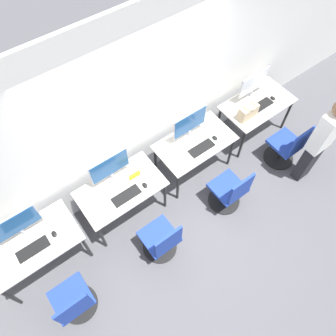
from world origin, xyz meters
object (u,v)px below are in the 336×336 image
at_px(keyboard_left, 126,196).
at_px(keyboard_far_left, 33,249).
at_px(office_chair_far_right, 287,147).
at_px(person_far_right, 321,140).
at_px(monitor_far_left, 16,225).
at_px(keyboard_right, 202,148).
at_px(mouse_right, 215,138).
at_px(mouse_far_left, 54,234).
at_px(office_chair_far_left, 75,303).
at_px(monitor_left, 110,167).
at_px(office_chair_right, 230,192).
at_px(mouse_left, 145,185).
at_px(keyboard_far_right, 261,105).
at_px(monitor_far_right, 254,84).
at_px(mouse_far_right, 273,98).
at_px(monitor_right, 190,124).
at_px(handbag, 248,112).
at_px(office_chair_left, 162,241).

bearing_deg(keyboard_left, keyboard_far_left, 177.19).
bearing_deg(office_chair_far_right, keyboard_far_left, 170.03).
bearing_deg(person_far_right, monitor_far_left, 161.63).
distance_m(keyboard_right, mouse_right, 0.27).
relative_size(mouse_far_left, person_far_right, 0.05).
relative_size(mouse_far_left, office_chair_far_left, 0.10).
distance_m(keyboard_far_left, monitor_left, 1.33).
height_order(office_chair_right, person_far_right, person_far_right).
xyz_separation_m(mouse_far_left, mouse_left, (1.27, -0.10, 0.00)).
relative_size(keyboard_far_right, office_chair_far_right, 0.44).
relative_size(keyboard_right, office_chair_far_right, 0.44).
height_order(keyboard_far_left, office_chair_far_right, office_chair_far_right).
bearing_deg(mouse_far_left, keyboard_far_left, -176.28).
bearing_deg(monitor_far_right, office_chair_far_left, -165.32).
height_order(monitor_far_left, office_chair_far_right, monitor_far_left).
relative_size(office_chair_far_left, keyboard_right, 2.27).
height_order(mouse_left, keyboard_far_right, mouse_left).
height_order(keyboard_right, mouse_far_right, mouse_far_right).
xyz_separation_m(monitor_far_left, mouse_far_left, (0.28, -0.22, -0.25)).
distance_m(monitor_left, keyboard_right, 1.34).
xyz_separation_m(mouse_right, monitor_far_right, (1.00, 0.30, 0.25)).
bearing_deg(mouse_left, monitor_far_left, 168.25).
xyz_separation_m(office_chair_right, keyboard_far_right, (1.25, 0.73, 0.36)).
xyz_separation_m(monitor_far_left, office_chair_right, (2.56, -0.96, -0.62)).
height_order(mouse_right, person_far_right, person_far_right).
height_order(monitor_right, mouse_far_right, monitor_right).
distance_m(keyboard_far_left, handbag, 3.48).
bearing_deg(keyboard_left, mouse_far_right, 1.45).
distance_m(monitor_right, office_chair_right, 1.13).
distance_m(monitor_far_left, keyboard_left, 1.33).
relative_size(keyboard_far_left, keyboard_left, 1.00).
xyz_separation_m(mouse_left, office_chair_right, (1.01, -0.64, -0.37)).
height_order(mouse_far_left, mouse_far_right, same).
xyz_separation_m(mouse_left, monitor_far_right, (2.26, 0.34, 0.25)).
bearing_deg(office_chair_far_left, mouse_far_right, 10.34).
relative_size(monitor_far_left, keyboard_left, 1.43).
distance_m(office_chair_left, office_chair_far_right, 2.46).
height_order(mouse_far_left, office_chair_far_left, office_chair_far_left).
bearing_deg(monitor_far_right, monitor_far_left, -179.73).
xyz_separation_m(mouse_far_left, person_far_right, (3.57, -1.05, 0.17)).
height_order(keyboard_right, handbag, handbag).
xyz_separation_m(monitor_far_right, person_far_right, (0.04, -1.30, -0.08)).
distance_m(monitor_far_left, mouse_far_left, 0.44).
height_order(monitor_far_left, keyboard_left, monitor_far_left).
bearing_deg(keyboard_left, mouse_right, 0.78).
distance_m(keyboard_far_left, monitor_far_right, 3.83).
height_order(monitor_left, monitor_far_right, same).
distance_m(office_chair_left, person_far_right, 2.58).
height_order(office_chair_left, keyboard_far_right, office_chair_left).
distance_m(mouse_far_left, office_chair_left, 1.35).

